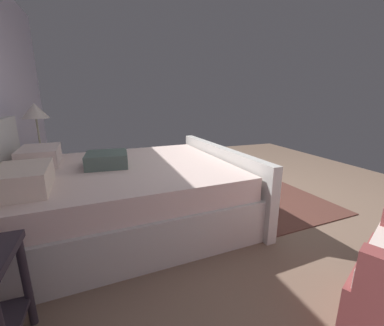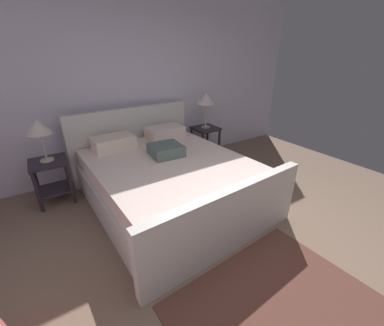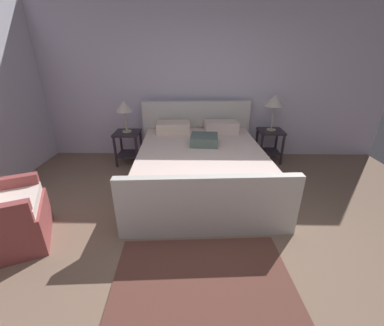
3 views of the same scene
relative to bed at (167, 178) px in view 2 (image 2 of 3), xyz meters
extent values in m
cube|color=#7E6452|center=(0.25, -1.60, -0.35)|extent=(6.33, 5.75, 0.02)
cube|color=silver|center=(0.25, 1.34, 1.06)|extent=(6.45, 0.12, 2.81)
cube|color=silver|center=(0.00, -0.05, -0.14)|extent=(1.96, 2.25, 0.40)
cube|color=silver|center=(-0.06, 1.08, 0.21)|extent=(1.97, 0.21, 1.10)
cube|color=silver|center=(0.07, -1.17, 0.03)|extent=(1.97, 0.21, 0.73)
cube|color=beige|center=(0.00, -0.05, 0.17)|extent=(1.88, 2.19, 0.22)
cube|color=beige|center=(-0.46, 0.72, 0.37)|extent=(0.58, 0.39, 0.18)
cube|color=silver|center=(0.37, 0.77, 0.37)|extent=(0.58, 0.39, 0.18)
cube|color=#50635B|center=(0.06, 0.12, 0.35)|extent=(0.43, 0.43, 0.14)
cube|color=#2B242D|center=(1.30, 0.95, 0.24)|extent=(0.44, 0.44, 0.04)
cube|color=#2B242D|center=(1.30, 0.95, -0.16)|extent=(0.40, 0.40, 0.02)
cylinder|color=#2B242D|center=(1.11, 0.76, -0.06)|extent=(0.04, 0.04, 0.56)
cylinder|color=#2B242D|center=(1.49, 0.76, -0.06)|extent=(0.04, 0.04, 0.56)
cylinder|color=#2B242D|center=(1.11, 1.14, -0.06)|extent=(0.04, 0.04, 0.56)
cylinder|color=#2B242D|center=(1.49, 1.14, -0.06)|extent=(0.04, 0.04, 0.56)
cylinder|color=#B7B293|center=(1.30, 0.95, 0.27)|extent=(0.16, 0.16, 0.02)
cylinder|color=#B7B293|center=(1.30, 0.95, 0.49)|extent=(0.02, 0.02, 0.41)
cone|color=beige|center=(1.30, 0.95, 0.79)|extent=(0.34, 0.34, 0.20)
cube|color=#2B242D|center=(-1.30, 0.80, 0.24)|extent=(0.44, 0.44, 0.04)
cube|color=#2B242D|center=(-1.30, 0.80, -0.16)|extent=(0.40, 0.40, 0.02)
cylinder|color=#2B242D|center=(-1.49, 0.61, -0.06)|extent=(0.04, 0.04, 0.56)
cylinder|color=#2B242D|center=(-1.11, 0.61, -0.06)|extent=(0.04, 0.04, 0.56)
cylinder|color=#2B242D|center=(-1.49, 0.99, -0.06)|extent=(0.04, 0.04, 0.56)
cylinder|color=#2B242D|center=(-1.11, 0.99, -0.06)|extent=(0.04, 0.04, 0.56)
cylinder|color=#B7B293|center=(-1.30, 0.80, 0.27)|extent=(0.16, 0.16, 0.02)
cylinder|color=#B7B293|center=(-1.30, 0.80, 0.45)|extent=(0.02, 0.02, 0.34)
cone|color=beige|center=(-1.30, 0.80, 0.71)|extent=(0.29, 0.29, 0.18)
cube|color=brown|center=(0.00, -1.89, -0.33)|extent=(1.67, 1.31, 0.01)
camera|label=1|loc=(-2.54, 0.13, 0.96)|focal=23.08mm
camera|label=2|loc=(-1.25, -2.56, 1.51)|focal=22.39mm
camera|label=3|loc=(-0.07, -3.39, 1.53)|focal=22.94mm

